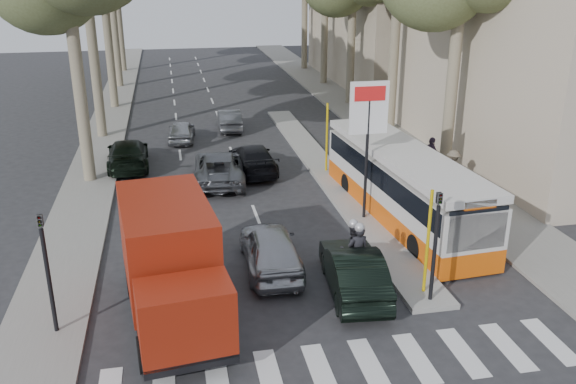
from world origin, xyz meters
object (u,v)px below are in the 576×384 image
(red_truck, at_px, (171,262))
(motorcycle, at_px, (355,252))
(dark_hatchback, at_px, (354,270))
(city_bus, at_px, (402,183))
(silver_hatchback, at_px, (271,248))

(red_truck, relative_size, motorcycle, 2.68)
(dark_hatchback, bearing_deg, red_truck, 9.26)
(red_truck, distance_m, motorcycle, 6.02)
(red_truck, xyz_separation_m, city_bus, (9.17, 5.72, -0.27))
(silver_hatchback, distance_m, motorcycle, 2.83)
(motorcycle, bearing_deg, red_truck, -174.70)
(red_truck, bearing_deg, dark_hatchback, -2.84)
(dark_hatchback, distance_m, city_bus, 6.50)
(motorcycle, bearing_deg, city_bus, 47.32)
(dark_hatchback, xyz_separation_m, city_bus, (3.62, 5.34, 0.77))
(city_bus, xyz_separation_m, motorcycle, (-3.33, -4.52, -0.56))
(dark_hatchback, bearing_deg, city_bus, -118.71)
(dark_hatchback, height_order, red_truck, red_truck)
(silver_hatchback, relative_size, red_truck, 0.68)
(city_bus, distance_m, motorcycle, 5.64)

